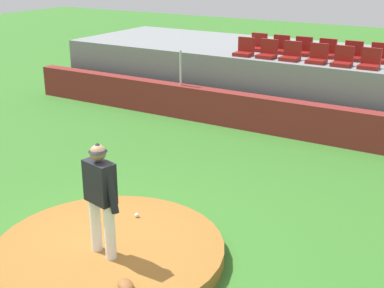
{
  "coord_description": "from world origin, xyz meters",
  "views": [
    {
      "loc": [
        4.84,
        -5.5,
        4.46
      ],
      "look_at": [
        0.0,
        2.45,
        1.14
      ],
      "focal_mm": 50.2,
      "sensor_mm": 36.0,
      "label": 1
    }
  ],
  "objects_px": {
    "stadium_chair_2": "(291,54)",
    "baseball": "(137,215)",
    "stadium_chair_5": "(370,62)",
    "pitcher": "(100,191)",
    "stadium_chair_10": "(352,54)",
    "stadium_chair_4": "(343,60)",
    "fielding_glove": "(126,285)",
    "stadium_chair_6": "(258,45)",
    "stadium_chair_11": "(379,56)",
    "stadium_chair_3": "(318,57)",
    "stadium_chair_1": "(268,52)",
    "stadium_chair_9": "(326,52)",
    "stadium_chair_7": "(280,47)",
    "stadium_chair_8": "(302,49)",
    "stadium_chair_0": "(245,50)"
  },
  "relations": [
    {
      "from": "stadium_chair_5",
      "to": "stadium_chair_3",
      "type": "bearing_deg",
      "value": -0.33
    },
    {
      "from": "pitcher",
      "to": "stadium_chair_6",
      "type": "distance_m",
      "value": 9.48
    },
    {
      "from": "stadium_chair_2",
      "to": "stadium_chair_3",
      "type": "height_order",
      "value": "same"
    },
    {
      "from": "stadium_chair_6",
      "to": "stadium_chair_11",
      "type": "xyz_separation_m",
      "value": [
        3.49,
        0.01,
        0.0
      ]
    },
    {
      "from": "stadium_chair_1",
      "to": "stadium_chair_6",
      "type": "xyz_separation_m",
      "value": [
        -0.72,
        0.92,
        0.0
      ]
    },
    {
      "from": "stadium_chair_0",
      "to": "stadium_chair_2",
      "type": "relative_size",
      "value": 1.0
    },
    {
      "from": "stadium_chair_0",
      "to": "stadium_chair_4",
      "type": "bearing_deg",
      "value": -179.94
    },
    {
      "from": "stadium_chair_1",
      "to": "stadium_chair_8",
      "type": "height_order",
      "value": "same"
    },
    {
      "from": "stadium_chair_6",
      "to": "stadium_chair_7",
      "type": "relative_size",
      "value": 1.0
    },
    {
      "from": "stadium_chair_7",
      "to": "stadium_chair_8",
      "type": "height_order",
      "value": "same"
    },
    {
      "from": "pitcher",
      "to": "stadium_chair_2",
      "type": "distance_m",
      "value": 8.39
    },
    {
      "from": "stadium_chair_11",
      "to": "stadium_chair_1",
      "type": "bearing_deg",
      "value": 18.67
    },
    {
      "from": "fielding_glove",
      "to": "stadium_chair_10",
      "type": "height_order",
      "value": "stadium_chair_10"
    },
    {
      "from": "stadium_chair_2",
      "to": "stadium_chair_7",
      "type": "height_order",
      "value": "same"
    },
    {
      "from": "fielding_glove",
      "to": "stadium_chair_1",
      "type": "bearing_deg",
      "value": -47.24
    },
    {
      "from": "stadium_chair_1",
      "to": "stadium_chair_9",
      "type": "xyz_separation_m",
      "value": [
        1.35,
        0.92,
        0.0
      ]
    },
    {
      "from": "stadium_chair_2",
      "to": "stadium_chair_8",
      "type": "height_order",
      "value": "same"
    },
    {
      "from": "stadium_chair_5",
      "to": "stadium_chair_7",
      "type": "height_order",
      "value": "same"
    },
    {
      "from": "stadium_chair_3",
      "to": "stadium_chair_10",
      "type": "distance_m",
      "value": 1.1
    },
    {
      "from": "stadium_chair_5",
      "to": "stadium_chair_11",
      "type": "relative_size",
      "value": 1.0
    },
    {
      "from": "fielding_glove",
      "to": "stadium_chair_6",
      "type": "distance_m",
      "value": 10.29
    },
    {
      "from": "stadium_chair_2",
      "to": "stadium_chair_7",
      "type": "bearing_deg",
      "value": -52.36
    },
    {
      "from": "fielding_glove",
      "to": "stadium_chair_11",
      "type": "height_order",
      "value": "stadium_chair_11"
    },
    {
      "from": "pitcher",
      "to": "stadium_chair_3",
      "type": "height_order",
      "value": "stadium_chair_3"
    },
    {
      "from": "stadium_chair_7",
      "to": "stadium_chair_3",
      "type": "bearing_deg",
      "value": 148.19
    },
    {
      "from": "stadium_chair_8",
      "to": "stadium_chair_9",
      "type": "height_order",
      "value": "same"
    },
    {
      "from": "stadium_chair_5",
      "to": "stadium_chair_8",
      "type": "distance_m",
      "value": 2.28
    },
    {
      "from": "baseball",
      "to": "stadium_chair_4",
      "type": "distance_m",
      "value": 7.43
    },
    {
      "from": "baseball",
      "to": "stadium_chair_7",
      "type": "xyz_separation_m",
      "value": [
        -0.84,
        8.05,
        1.62
      ]
    },
    {
      "from": "baseball",
      "to": "stadium_chair_3",
      "type": "relative_size",
      "value": 0.15
    },
    {
      "from": "pitcher",
      "to": "stadium_chair_0",
      "type": "xyz_separation_m",
      "value": [
        -1.82,
        8.33,
        0.64
      ]
    },
    {
      "from": "stadium_chair_4",
      "to": "stadium_chair_5",
      "type": "bearing_deg",
      "value": -177.81
    },
    {
      "from": "baseball",
      "to": "fielding_glove",
      "type": "distance_m",
      "value": 2.06
    },
    {
      "from": "stadium_chair_5",
      "to": "stadium_chair_8",
      "type": "xyz_separation_m",
      "value": [
        -2.1,
        0.91,
        0.0
      ]
    },
    {
      "from": "stadium_chair_5",
      "to": "pitcher",
      "type": "bearing_deg",
      "value": 78.97
    },
    {
      "from": "stadium_chair_1",
      "to": "stadium_chair_4",
      "type": "bearing_deg",
      "value": 179.48
    },
    {
      "from": "stadium_chair_10",
      "to": "baseball",
      "type": "bearing_deg",
      "value": 81.22
    },
    {
      "from": "stadium_chair_4",
      "to": "fielding_glove",
      "type": "bearing_deg",
      "value": 89.15
    },
    {
      "from": "pitcher",
      "to": "fielding_glove",
      "type": "bearing_deg",
      "value": -20.23
    },
    {
      "from": "stadium_chair_1",
      "to": "stadium_chair_5",
      "type": "xyz_separation_m",
      "value": [
        2.76,
        0.01,
        0.0
      ]
    },
    {
      "from": "stadium_chair_8",
      "to": "stadium_chair_9",
      "type": "bearing_deg",
      "value": -179.82
    },
    {
      "from": "stadium_chair_4",
      "to": "stadium_chair_11",
      "type": "height_order",
      "value": "same"
    },
    {
      "from": "stadium_chair_3",
      "to": "stadium_chair_9",
      "type": "distance_m",
      "value": 0.9
    },
    {
      "from": "stadium_chair_7",
      "to": "stadium_chair_10",
      "type": "relative_size",
      "value": 1.0
    },
    {
      "from": "stadium_chair_1",
      "to": "stadium_chair_4",
      "type": "relative_size",
      "value": 1.0
    },
    {
      "from": "stadium_chair_2",
      "to": "baseball",
      "type": "bearing_deg",
      "value": 91.28
    },
    {
      "from": "stadium_chair_0",
      "to": "stadium_chair_3",
      "type": "distance_m",
      "value": 2.1
    },
    {
      "from": "stadium_chair_1",
      "to": "stadium_chair_7",
      "type": "height_order",
      "value": "same"
    },
    {
      "from": "stadium_chair_11",
      "to": "stadium_chair_4",
      "type": "bearing_deg",
      "value": 54.41
    },
    {
      "from": "stadium_chair_7",
      "to": "stadium_chair_10",
      "type": "bearing_deg",
      "value": 179.68
    }
  ]
}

